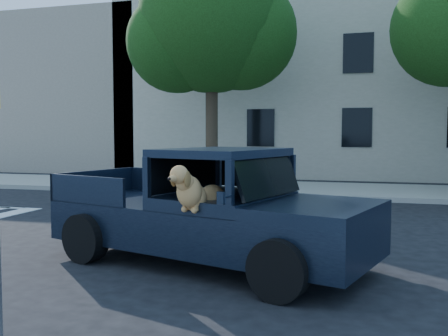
{
  "coord_description": "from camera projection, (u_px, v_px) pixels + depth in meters",
  "views": [
    {
      "loc": [
        1.31,
        -7.61,
        1.97
      ],
      "look_at": [
        -0.57,
        -0.95,
        1.48
      ],
      "focal_mm": 40.0,
      "sensor_mm": 36.0,
      "label": 1
    }
  ],
  "objects": [
    {
      "name": "far_sidewalk",
      "position": [
        323.0,
        190.0,
        16.63
      ],
      "size": [
        60.0,
        4.0,
        0.15
      ],
      "primitive_type": "cube",
      "color": "gray",
      "rests_on": "ground"
    },
    {
      "name": "pickup_truck",
      "position": [
        204.0,
        225.0,
        7.5
      ],
      "size": [
        5.21,
        3.24,
        1.74
      ],
      "rotation": [
        0.0,
        0.0,
        -0.3
      ],
      "color": "black",
      "rests_on": "ground"
    },
    {
      "name": "ground",
      "position": [
        275.0,
        259.0,
        7.8
      ],
      "size": [
        120.0,
        120.0,
        0.0
      ],
      "primitive_type": "plane",
      "color": "black",
      "rests_on": "ground"
    },
    {
      "name": "street_tree_left",
      "position": [
        213.0,
        28.0,
        17.71
      ],
      "size": [
        6.0,
        5.2,
        8.6
      ],
      "color": "#332619",
      "rests_on": "ground"
    },
    {
      "name": "building_main",
      "position": [
        405.0,
        77.0,
        22.51
      ],
      "size": [
        26.0,
        6.0,
        9.0
      ],
      "primitive_type": "cube",
      "color": "beige",
      "rests_on": "ground"
    },
    {
      "name": "building_left",
      "position": [
        58.0,
        96.0,
        27.42
      ],
      "size": [
        12.0,
        6.0,
        8.0
      ],
      "primitive_type": "cube",
      "color": "tan",
      "rests_on": "ground"
    },
    {
      "name": "lane_stripes",
      "position": [
        397.0,
        226.0,
        10.52
      ],
      "size": [
        21.6,
        0.14,
        0.01
      ],
      "primitive_type": null,
      "color": "silver",
      "rests_on": "ground"
    }
  ]
}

